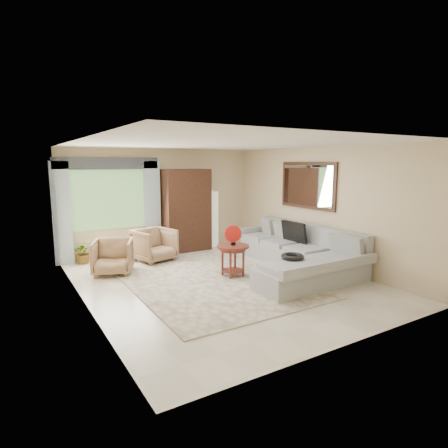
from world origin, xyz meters
TOP-DOWN VIEW (x-y plane):
  - ground at (0.00, 0.00)m, footprint 6.00×6.00m
  - area_rug at (-0.18, 0.11)m, footprint 3.03×4.02m
  - sectional_sofa at (1.78, -0.18)m, footprint 2.30×3.46m
  - tv_screen at (2.05, 0.29)m, footprint 0.14×0.74m
  - garden_hose at (1.00, -0.86)m, footprint 0.43×0.43m
  - coffee_table at (0.33, 0.15)m, footprint 0.65×0.65m
  - red_disc at (0.33, 0.15)m, footprint 0.33×0.14m
  - armchair_left at (-1.66, 1.59)m, footprint 1.01×1.02m
  - armchair_right at (-0.57, 2.10)m, footprint 0.99×1.01m
  - potted_plant at (-2.01, 2.76)m, footprint 0.46×0.40m
  - armoire at (0.55, 2.72)m, footprint 1.20×0.55m
  - floor_lamp at (1.35, 2.78)m, footprint 0.24×0.24m
  - window at (-1.35, 2.97)m, footprint 1.80×0.04m
  - curtain_left at (-2.40, 2.88)m, footprint 0.40×0.08m
  - curtain_right at (-0.30, 2.88)m, footprint 0.40×0.08m
  - valance at (-1.35, 2.90)m, footprint 2.40×0.12m
  - wall_mirror at (2.46, 0.35)m, footprint 0.05×1.70m

SIDE VIEW (x-z plane):
  - ground at x=0.00m, z-range 0.00..0.00m
  - area_rug at x=-0.18m, z-range 0.00..0.02m
  - potted_plant at x=-2.01m, z-range 0.00..0.51m
  - sectional_sofa at x=1.78m, z-range -0.17..0.73m
  - coffee_table at x=0.33m, z-range 0.02..0.66m
  - armchair_left at x=-1.66m, z-range 0.00..0.71m
  - armchair_right at x=-0.57m, z-range 0.00..0.76m
  - garden_hose at x=1.00m, z-range 0.50..0.59m
  - tv_screen at x=2.05m, z-range 0.48..0.96m
  - floor_lamp at x=1.35m, z-range 0.00..1.50m
  - red_disc at x=0.33m, z-range 0.71..1.05m
  - armoire at x=0.55m, z-range 0.00..2.10m
  - curtain_left at x=-2.40m, z-range 0.00..2.30m
  - curtain_right at x=-0.30m, z-range 0.00..2.30m
  - window at x=-1.35m, z-range 0.70..2.10m
  - wall_mirror at x=2.46m, z-range 1.22..2.27m
  - valance at x=-1.35m, z-range 2.12..2.38m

